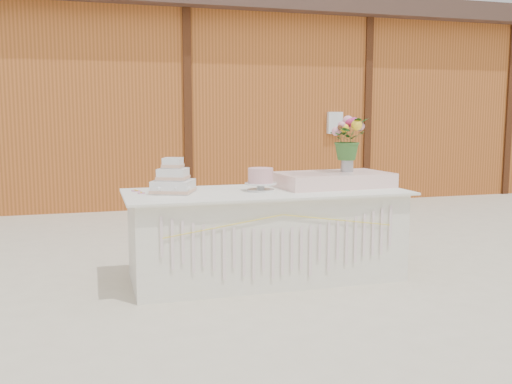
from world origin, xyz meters
TOP-DOWN VIEW (x-y plane):
  - ground at (0.00, 0.00)m, footprint 80.00×80.00m
  - barn at (-0.01, 5.99)m, footprint 12.60×4.60m
  - cake_table at (0.00, -0.00)m, footprint 2.40×1.00m
  - wedding_cake at (-0.78, 0.08)m, footprint 0.43×0.43m
  - pink_cake_stand at (-0.05, -0.01)m, footprint 0.27×0.27m
  - satin_runner at (0.67, 0.11)m, footprint 1.05×0.66m
  - flower_vase at (0.83, 0.14)m, footprint 0.12×0.12m
  - bouquet at (0.83, 0.14)m, footprint 0.43×0.41m
  - loose_flowers at (-1.02, 0.15)m, footprint 0.18×0.33m

SIDE VIEW (x-z plane):
  - ground at x=0.00m, z-range 0.00..0.00m
  - cake_table at x=0.00m, z-range 0.00..0.77m
  - loose_flowers at x=-1.02m, z-range 0.77..0.79m
  - satin_runner at x=0.67m, z-range 0.77..0.90m
  - wedding_cake at x=-0.78m, z-range 0.72..1.02m
  - pink_cake_stand at x=-0.05m, z-range 0.78..0.98m
  - flower_vase at x=0.83m, z-range 0.90..1.06m
  - bouquet at x=0.83m, z-range 1.06..1.44m
  - barn at x=-0.01m, z-range 0.03..3.33m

